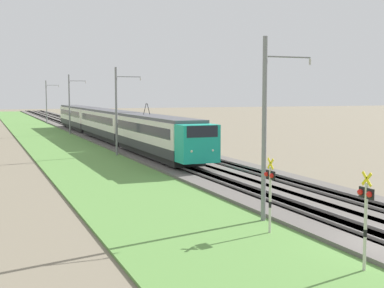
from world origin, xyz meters
TOP-DOWN VIEW (x-y plane):
  - ballast_main at (50.00, 0.00)m, footprint 240.00×4.40m
  - ballast_adjacent at (50.00, -3.81)m, footprint 240.00×4.40m
  - track_main at (50.00, 0.00)m, footprint 240.00×1.57m
  - track_adjacent at (50.00, -3.81)m, footprint 240.00×1.57m
  - grass_verge at (50.00, 6.08)m, footprint 240.00×8.43m
  - passenger_train at (50.01, 0.00)m, footprint 60.90×3.01m
  - crossing_signal_near at (-1.56, 2.94)m, footprint 0.70×0.23m
  - crossing_signal_aux at (3.86, 3.42)m, footprint 0.70×0.23m
  - catenary_mast_near at (5.90, 2.52)m, footprint 0.22×2.56m
  - catenary_mast_mid at (34.36, 2.52)m, footprint 0.22×2.56m
  - catenary_mast_far at (62.82, 2.52)m, footprint 0.22×2.56m
  - catenary_mast_distant at (91.28, 2.52)m, footprint 0.22×2.56m

SIDE VIEW (x-z plane):
  - grass_verge at x=50.00m, z-range 0.00..0.12m
  - ballast_main at x=50.00m, z-range 0.00..0.30m
  - ballast_adjacent at x=50.00m, z-range 0.00..0.30m
  - track_main at x=50.00m, z-range -0.07..0.38m
  - track_adjacent at x=50.00m, z-range -0.07..0.38m
  - crossing_signal_aux at x=3.86m, z-range 0.36..3.67m
  - crossing_signal_near at x=-1.56m, z-range 0.38..3.83m
  - passenger_train at x=50.01m, z-range -0.16..4.94m
  - catenary_mast_mid at x=34.36m, z-range 0.14..8.64m
  - catenary_mast_distant at x=91.28m, z-range 0.14..8.65m
  - catenary_mast_near at x=5.90m, z-range 0.14..8.72m
  - catenary_mast_far at x=62.82m, z-range 0.14..8.87m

